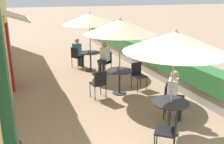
# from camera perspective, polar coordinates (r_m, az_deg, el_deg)

# --- Properties ---
(cafe_facade_wall) EXTENTS (0.98, 14.10, 4.20)m
(cafe_facade_wall) POSITION_cam_1_polar(r_m,az_deg,el_deg) (9.17, -23.99, 10.21)
(cafe_facade_wall) COLOR #E0CC6B
(cafe_facade_wall) RESTS_ON ground_plane
(planter_hedge) EXTENTS (0.60, 13.10, 1.01)m
(planter_hedge) POSITION_cam_1_polar(r_m,az_deg,el_deg) (10.70, 6.67, 3.95)
(planter_hedge) COLOR gray
(planter_hedge) RESTS_ON ground_plane
(patio_table_near) EXTENTS (0.81, 0.81, 0.76)m
(patio_table_near) POSITION_cam_1_polar(r_m,az_deg,el_deg) (5.71, 13.10, -8.46)
(patio_table_near) COLOR #28282D
(patio_table_near) RESTS_ON ground_plane
(patio_umbrella_near) EXTENTS (2.15, 2.15, 2.34)m
(patio_umbrella_near) POSITION_cam_1_polar(r_m,az_deg,el_deg) (5.24, 14.24, 6.76)
(patio_umbrella_near) COLOR #B7B7BC
(patio_umbrella_near) RESTS_ON ground_plane
(cafe_chair_near_left) EXTENTS (0.56, 0.56, 0.87)m
(cafe_chair_near_left) POSITION_cam_1_polar(r_m,az_deg,el_deg) (6.41, 13.07, -5.93)
(cafe_chair_near_left) COLOR black
(cafe_chair_near_left) RESTS_ON ground_plane
(seated_patron_near_left) EXTENTS (0.51, 0.50, 1.25)m
(seated_patron_near_left) POSITION_cam_1_polar(r_m,az_deg,el_deg) (6.34, 14.18, -4.62)
(seated_patron_near_left) COLOR #23232D
(seated_patron_near_left) RESTS_ON ground_plane
(cafe_chair_near_right) EXTENTS (0.56, 0.56, 0.87)m
(cafe_chair_near_right) POSITION_cam_1_polar(r_m,az_deg,el_deg) (5.07, 13.07, -12.56)
(cafe_chair_near_right) COLOR black
(cafe_chair_near_right) RESTS_ON ground_plane
(patio_table_mid) EXTENTS (0.81, 0.81, 0.76)m
(patio_table_mid) POSITION_cam_1_polar(r_m,az_deg,el_deg) (7.75, 1.72, -0.99)
(patio_table_mid) COLOR #28282D
(patio_table_mid) RESTS_ON ground_plane
(patio_umbrella_mid) EXTENTS (2.15, 2.15, 2.34)m
(patio_umbrella_mid) POSITION_cam_1_polar(r_m,az_deg,el_deg) (7.41, 1.83, 10.28)
(patio_umbrella_mid) COLOR #B7B7BC
(patio_umbrella_mid) RESTS_ON ground_plane
(cafe_chair_mid_left) EXTENTS (0.44, 0.44, 0.87)m
(cafe_chair_mid_left) POSITION_cam_1_polar(r_m,az_deg,el_deg) (7.37, -3.02, -2.36)
(cafe_chair_mid_left) COLOR black
(cafe_chair_mid_left) RESTS_ON ground_plane
(cafe_chair_mid_right) EXTENTS (0.44, 0.44, 0.87)m
(cafe_chair_mid_right) POSITION_cam_1_polar(r_m,az_deg,el_deg) (8.20, 5.97, -0.35)
(cafe_chair_mid_right) COLOR black
(cafe_chair_mid_right) RESTS_ON ground_plane
(coffee_cup_mid) EXTENTS (0.07, 0.07, 0.09)m
(coffee_cup_mid) POSITION_cam_1_polar(r_m,az_deg,el_deg) (7.78, 1.40, 0.94)
(coffee_cup_mid) COLOR #B73D3D
(coffee_cup_mid) RESTS_ON patio_table_mid
(patio_table_far) EXTENTS (0.81, 0.81, 0.76)m
(patio_table_far) POSITION_cam_1_polar(r_m,az_deg,el_deg) (10.17, -4.92, 3.44)
(patio_table_far) COLOR #28282D
(patio_table_far) RESTS_ON ground_plane
(patio_umbrella_far) EXTENTS (2.15, 2.15, 2.34)m
(patio_umbrella_far) POSITION_cam_1_polar(r_m,az_deg,el_deg) (9.91, -5.16, 12.03)
(patio_umbrella_far) COLOR #B7B7BC
(patio_umbrella_far) RESTS_ON ground_plane
(cafe_chair_far_left) EXTENTS (0.55, 0.55, 0.87)m
(cafe_chair_far_left) POSITION_cam_1_polar(r_m,az_deg,el_deg) (10.64, -8.16, 3.70)
(cafe_chair_far_left) COLOR black
(cafe_chair_far_left) RESTS_ON ground_plane
(seated_patron_far_left) EXTENTS (0.51, 0.48, 1.25)m
(seated_patron_far_left) POSITION_cam_1_polar(r_m,az_deg,el_deg) (10.67, -7.77, 4.71)
(seated_patron_far_left) COLOR #23232D
(seated_patron_far_left) RESTS_ON ground_plane
(cafe_chair_far_right) EXTENTS (0.55, 0.55, 0.87)m
(cafe_chair_far_right) POSITION_cam_1_polar(r_m,az_deg,el_deg) (9.76, -1.38, 2.63)
(cafe_chair_far_right) COLOR black
(cafe_chair_far_right) RESTS_ON ground_plane
(seated_patron_far_right) EXTENTS (0.51, 0.48, 1.25)m
(seated_patron_far_right) POSITION_cam_1_polar(r_m,az_deg,el_deg) (9.63, -1.81, 3.48)
(seated_patron_far_right) COLOR #23232D
(seated_patron_far_right) RESTS_ON ground_plane
(coffee_cup_far) EXTENTS (0.07, 0.07, 0.09)m
(coffee_cup_far) POSITION_cam_1_polar(r_m,az_deg,el_deg) (10.05, -5.41, 4.68)
(coffee_cup_far) COLOR teal
(coffee_cup_far) RESTS_ON patio_table_far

